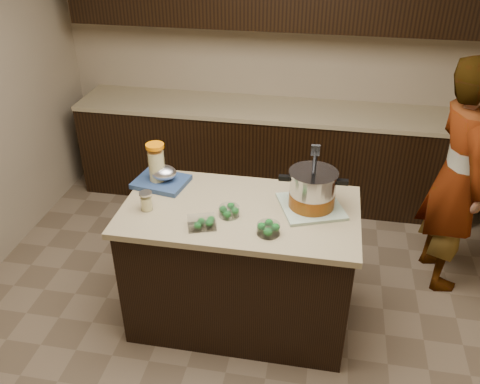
{
  "coord_description": "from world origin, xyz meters",
  "views": [
    {
      "loc": [
        0.47,
        -2.58,
        2.6
      ],
      "look_at": [
        0.0,
        0.0,
        1.02
      ],
      "focal_mm": 38.0,
      "sensor_mm": 36.0,
      "label": 1
    }
  ],
  "objects_px": {
    "island": "(240,266)",
    "stock_pot": "(312,191)",
    "person": "(458,177)",
    "lemonade_pitcher": "(157,166)"
  },
  "relations": [
    {
      "from": "stock_pot",
      "to": "lemonade_pitcher",
      "type": "height_order",
      "value": "stock_pot"
    },
    {
      "from": "island",
      "to": "stock_pot",
      "type": "height_order",
      "value": "stock_pot"
    },
    {
      "from": "stock_pot",
      "to": "lemonade_pitcher",
      "type": "xyz_separation_m",
      "value": [
        -1.02,
        0.11,
        0.02
      ]
    },
    {
      "from": "lemonade_pitcher",
      "to": "person",
      "type": "relative_size",
      "value": 0.17
    },
    {
      "from": "island",
      "to": "stock_pot",
      "type": "xyz_separation_m",
      "value": [
        0.43,
        0.09,
        0.57
      ]
    },
    {
      "from": "island",
      "to": "person",
      "type": "xyz_separation_m",
      "value": [
        1.41,
        0.73,
        0.41
      ]
    },
    {
      "from": "lemonade_pitcher",
      "to": "person",
      "type": "height_order",
      "value": "person"
    },
    {
      "from": "stock_pot",
      "to": "lemonade_pitcher",
      "type": "distance_m",
      "value": 1.03
    },
    {
      "from": "island",
      "to": "lemonade_pitcher",
      "type": "xyz_separation_m",
      "value": [
        -0.59,
        0.2,
        0.58
      ]
    },
    {
      "from": "person",
      "to": "lemonade_pitcher",
      "type": "bearing_deg",
      "value": 93.98
    }
  ]
}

